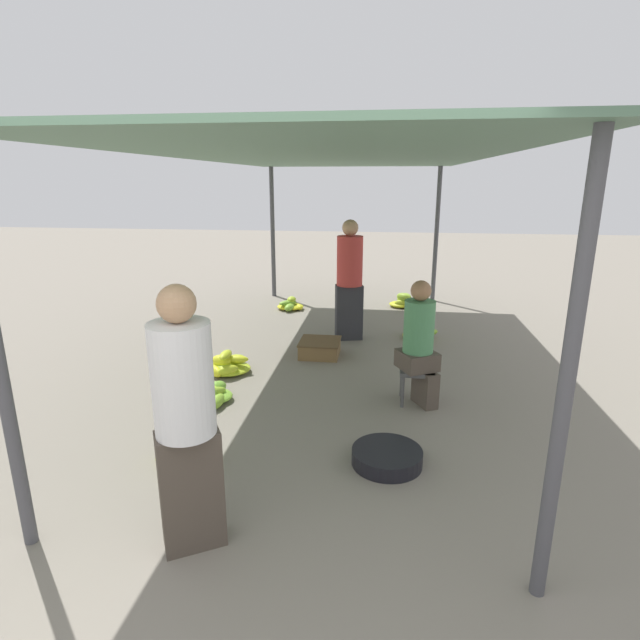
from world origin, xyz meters
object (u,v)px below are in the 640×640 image
banana_pile_left_1 (227,366)px  basin_black (387,457)px  vendor_seated (420,342)px  banana_pile_left_2 (291,306)px  stool (416,375)px  banana_pile_left_0 (183,452)px  banana_pile_right_0 (419,332)px  banana_pile_left_3 (210,393)px  banana_pile_right_1 (404,302)px  crate_near (320,348)px  vendor_foreground (186,418)px  shopper_walking_mid (349,279)px

banana_pile_left_1 → basin_black: bearing=-42.3°
vendor_seated → banana_pile_left_2: bearing=119.2°
stool → banana_pile_left_0: size_ratio=0.84×
basin_black → banana_pile_right_0: bearing=82.5°
stool → banana_pile_left_3: 2.12m
banana_pile_right_1 → crate_near: bearing=-112.9°
vendor_foreground → banana_pile_left_0: size_ratio=3.79×
banana_pile_right_1 → basin_black: bearing=-93.0°
vendor_seated → shopper_walking_mid: bearing=112.8°
banana_pile_left_0 → banana_pile_left_1: 1.89m
basin_black → crate_near: bearing=109.4°
crate_near → vendor_seated: bearing=-47.5°
banana_pile_left_0 → stool: bearing=35.8°
banana_pile_left_0 → basin_black: bearing=6.1°
basin_black → banana_pile_left_3: banana_pile_left_3 is taller
stool → banana_pile_left_3: size_ratio=0.60×
banana_pile_left_0 → crate_near: bearing=73.9°
stool → banana_pile_right_1: bearing=90.1°
crate_near → banana_pile_right_1: bearing=67.1°
vendor_foreground → crate_near: vendor_foreground is taller
basin_black → crate_near: (-0.87, 2.47, 0.04)m
stool → shopper_walking_mid: shopper_walking_mid is taller
banana_pile_left_1 → crate_near: size_ratio=1.07×
vendor_foreground → banana_pile_left_1: 2.96m
stool → banana_pile_left_2: (-1.97, 3.54, -0.22)m
banana_pile_left_2 → crate_near: 2.41m
banana_pile_right_0 → crate_near: banana_pile_right_0 is taller
banana_pile_left_3 → shopper_walking_mid: size_ratio=0.37×
basin_black → banana_pile_right_1: size_ratio=1.25×
banana_pile_left_3 → banana_pile_left_2: bearing=88.1°
basin_black → banana_pile_right_0: (0.44, 3.37, 0.03)m
vendor_seated → banana_pile_left_2: (-1.98, 3.54, -0.58)m
vendor_seated → shopper_walking_mid: (-0.85, 2.03, 0.22)m
stool → banana_pile_left_1: size_ratio=0.67×
stool → crate_near: 1.73m
banana_pile_right_0 → banana_pile_right_1: (-0.17, 1.81, 0.01)m
stool → banana_pile_right_1: 3.98m
vendor_foreground → banana_pile_right_1: vendor_foreground is taller
banana_pile_left_1 → banana_pile_right_1: bearing=58.4°
banana_pile_right_0 → banana_pile_right_1: bearing=95.4°
banana_pile_left_1 → banana_pile_right_1: (2.14, 3.48, 0.01)m
vendor_foreground → shopper_walking_mid: (0.63, 4.30, 0.01)m
basin_black → banana_pile_right_1: bearing=87.0°
vendor_seated → banana_pile_left_2: vendor_seated is taller
stool → vendor_seated: (0.02, -0.01, 0.35)m
banana_pile_left_1 → banana_pile_left_2: banana_pile_left_1 is taller
banana_pile_right_1 → stool: bearing=-89.9°
vendor_foreground → banana_pile_left_3: (-0.63, 2.04, -0.79)m
banana_pile_left_3 → basin_black: bearing=-28.2°
banana_pile_left_2 → banana_pile_right_1: 2.01m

